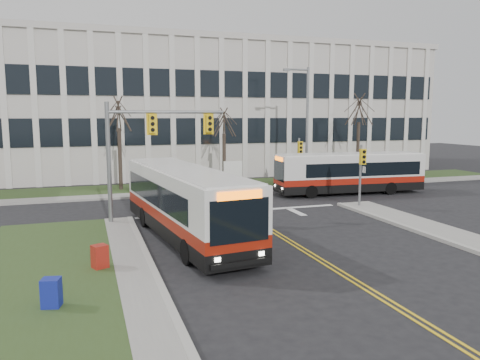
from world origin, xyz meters
The scene contains 18 objects.
ground centered at (0.00, 0.00, 0.00)m, with size 120.00×120.00×0.00m, color black.
grass_verge centered at (-10.00, -5.00, 0.06)m, with size 5.00×26.00×0.12m, color #33471E.
sidewalk_west centered at (-7.00, -5.00, 0.07)m, with size 1.20×26.00×0.14m, color #9E9B93.
sidewalk_cross centered at (5.00, 15.20, 0.07)m, with size 44.00×1.60×0.14m, color #9E9B93.
building_lawn centered at (5.00, 18.00, 0.06)m, with size 44.00×5.00×0.12m, color #33471E.
office_building centered at (5.00, 30.00, 6.00)m, with size 40.00×16.00×12.00m, color beige.
mast_arm_signal centered at (-5.62, 7.16, 4.26)m, with size 6.11×0.38×6.20m.
signal_pole_near centered at (7.20, 6.90, 2.50)m, with size 0.34×0.39×3.80m.
signal_pole_far centered at (7.20, 15.40, 2.50)m, with size 0.34×0.39×3.80m.
streetlight centered at (8.03, 16.20, 5.19)m, with size 2.15×0.25×9.20m.
directory_sign centered at (2.50, 17.50, 1.17)m, with size 1.50×0.12×2.00m.
tree_left centered at (-6.00, 18.00, 5.51)m, with size 1.80×1.80×7.70m.
tree_mid centered at (2.00, 18.20, 4.88)m, with size 1.80×1.80×6.82m.
tree_right centered at (14.00, 18.00, 5.91)m, with size 1.80×1.80×8.25m.
bus_main centered at (-4.24, 3.35, 1.56)m, with size 2.53×11.67×3.11m, color silver, non-canonical shape.
bus_cross centered at (9.31, 11.59, 1.41)m, with size 2.29×10.57×2.82m, color silver, non-canonical shape.
newspaper_box_blue centered at (-9.50, -3.33, 0.47)m, with size 0.50×0.45×0.95m, color navy.
newspaper_box_red centered at (-8.07, -0.18, 0.47)m, with size 0.50×0.45×0.95m, color maroon.
Camera 1 is at (-8.42, -17.09, 5.53)m, focal length 35.00 mm.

